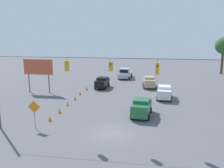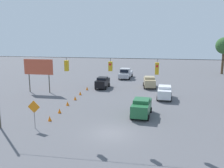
{
  "view_description": "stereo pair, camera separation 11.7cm",
  "coord_description": "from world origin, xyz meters",
  "px_view_note": "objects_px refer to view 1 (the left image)",
  "views": [
    {
      "loc": [
        -3.59,
        21.79,
        9.32
      ],
      "look_at": [
        1.17,
        -7.28,
        3.22
      ],
      "focal_mm": 40.0,
      "sensor_mm": 36.0,
      "label": 1
    },
    {
      "loc": [
        -3.7,
        21.77,
        9.32
      ],
      "look_at": [
        1.17,
        -7.28,
        3.22
      ],
      "focal_mm": 40.0,
      "sensor_mm": 36.0,
      "label": 2
    }
  ],
  "objects_px": {
    "overhead_signal_span": "(111,85)",
    "roadside_billboard": "(38,69)",
    "sedan_green_crossing_near": "(142,107)",
    "work_zone_sign": "(34,109)",
    "traffic_cone_nearest": "(50,118)",
    "pickup_truck_silver_withflow_deep": "(125,74)",
    "traffic_cone_third": "(67,103)",
    "sedan_black_withflow_far": "(102,82)",
    "traffic_cone_fifth": "(80,93)",
    "traffic_cone_farthest": "(87,88)",
    "sedan_white_oncoming_far": "(164,92)",
    "traffic_cone_fourth": "(75,98)",
    "sedan_tan_oncoming_deep": "(149,82)",
    "traffic_cone_second": "(60,111)",
    "tree_horizon_left": "(224,46)"
  },
  "relations": [
    {
      "from": "sedan_green_crossing_near",
      "to": "traffic_cone_fifth",
      "type": "xyz_separation_m",
      "value": [
        9.68,
        -8.21,
        -0.74
      ]
    },
    {
      "from": "traffic_cone_fourth",
      "to": "traffic_cone_farthest",
      "type": "xyz_separation_m",
      "value": [
        -0.03,
        -6.3,
        0.0
      ]
    },
    {
      "from": "traffic_cone_third",
      "to": "sedan_green_crossing_near",
      "type": "bearing_deg",
      "value": 165.54
    },
    {
      "from": "sedan_green_crossing_near",
      "to": "traffic_cone_fourth",
      "type": "bearing_deg",
      "value": -28.83
    },
    {
      "from": "sedan_black_withflow_far",
      "to": "traffic_cone_second",
      "type": "relative_size",
      "value": 7.04
    },
    {
      "from": "sedan_black_withflow_far",
      "to": "work_zone_sign",
      "type": "distance_m",
      "value": 19.29
    },
    {
      "from": "sedan_black_withflow_far",
      "to": "tree_horizon_left",
      "type": "height_order",
      "value": "tree_horizon_left"
    },
    {
      "from": "traffic_cone_nearest",
      "to": "roadside_billboard",
      "type": "relative_size",
      "value": 0.11
    },
    {
      "from": "sedan_tan_oncoming_deep",
      "to": "traffic_cone_farthest",
      "type": "relative_size",
      "value": 7.28
    },
    {
      "from": "tree_horizon_left",
      "to": "sedan_black_withflow_far",
      "type": "bearing_deg",
      "value": 38.39
    },
    {
      "from": "traffic_cone_third",
      "to": "traffic_cone_fourth",
      "type": "bearing_deg",
      "value": -92.88
    },
    {
      "from": "overhead_signal_span",
      "to": "pickup_truck_silver_withflow_deep",
      "type": "relative_size",
      "value": 4.08
    },
    {
      "from": "sedan_white_oncoming_far",
      "to": "traffic_cone_nearest",
      "type": "bearing_deg",
      "value": 42.51
    },
    {
      "from": "sedan_tan_oncoming_deep",
      "to": "sedan_white_oncoming_far",
      "type": "relative_size",
      "value": 0.99
    },
    {
      "from": "traffic_cone_second",
      "to": "traffic_cone_fourth",
      "type": "relative_size",
      "value": 1.0
    },
    {
      "from": "sedan_black_withflow_far",
      "to": "tree_horizon_left",
      "type": "relative_size",
      "value": 0.49
    },
    {
      "from": "pickup_truck_silver_withflow_deep",
      "to": "traffic_cone_nearest",
      "type": "relative_size",
      "value": 9.59
    },
    {
      "from": "traffic_cone_nearest",
      "to": "roadside_billboard",
      "type": "distance_m",
      "value": 14.46
    },
    {
      "from": "sedan_tan_oncoming_deep",
      "to": "pickup_truck_silver_withflow_deep",
      "type": "height_order",
      "value": "pickup_truck_silver_withflow_deep"
    },
    {
      "from": "traffic_cone_third",
      "to": "traffic_cone_fourth",
      "type": "height_order",
      "value": "same"
    },
    {
      "from": "sedan_black_withflow_far",
      "to": "traffic_cone_farthest",
      "type": "distance_m",
      "value": 3.02
    },
    {
      "from": "traffic_cone_nearest",
      "to": "roadside_billboard",
      "type": "height_order",
      "value": "roadside_billboard"
    },
    {
      "from": "sedan_tan_oncoming_deep",
      "to": "traffic_cone_second",
      "type": "relative_size",
      "value": 7.28
    },
    {
      "from": "work_zone_sign",
      "to": "traffic_cone_second",
      "type": "bearing_deg",
      "value": -97.53
    },
    {
      "from": "sedan_black_withflow_far",
      "to": "traffic_cone_fifth",
      "type": "height_order",
      "value": "sedan_black_withflow_far"
    },
    {
      "from": "sedan_green_crossing_near",
      "to": "work_zone_sign",
      "type": "distance_m",
      "value": 11.66
    },
    {
      "from": "pickup_truck_silver_withflow_deep",
      "to": "traffic_cone_third",
      "type": "distance_m",
      "value": 21.61
    },
    {
      "from": "sedan_tan_oncoming_deep",
      "to": "traffic_cone_third",
      "type": "distance_m",
      "value": 16.4
    },
    {
      "from": "traffic_cone_second",
      "to": "traffic_cone_third",
      "type": "bearing_deg",
      "value": -87.83
    },
    {
      "from": "overhead_signal_span",
      "to": "traffic_cone_farthest",
      "type": "height_order",
      "value": "overhead_signal_span"
    },
    {
      "from": "overhead_signal_span",
      "to": "roadside_billboard",
      "type": "xyz_separation_m",
      "value": [
        14.04,
        -14.9,
        -0.99
      ]
    },
    {
      "from": "traffic_cone_third",
      "to": "traffic_cone_fifth",
      "type": "distance_m",
      "value": 5.72
    },
    {
      "from": "sedan_tan_oncoming_deep",
      "to": "traffic_cone_nearest",
      "type": "distance_m",
      "value": 21.26
    },
    {
      "from": "sedan_green_crossing_near",
      "to": "tree_horizon_left",
      "type": "distance_m",
      "value": 36.93
    },
    {
      "from": "roadside_billboard",
      "to": "traffic_cone_second",
      "type": "bearing_deg",
      "value": 126.32
    },
    {
      "from": "overhead_signal_span",
      "to": "work_zone_sign",
      "type": "xyz_separation_m",
      "value": [
        7.72,
        -0.52,
        -2.8
      ]
    },
    {
      "from": "sedan_white_oncoming_far",
      "to": "traffic_cone_fifth",
      "type": "distance_m",
      "value": 12.56
    },
    {
      "from": "sedan_black_withflow_far",
      "to": "pickup_truck_silver_withflow_deep",
      "type": "xyz_separation_m",
      "value": [
        -2.82,
        -9.96,
        0.0
      ]
    },
    {
      "from": "pickup_truck_silver_withflow_deep",
      "to": "traffic_cone_third",
      "type": "height_order",
      "value": "pickup_truck_silver_withflow_deep"
    },
    {
      "from": "traffic_cone_nearest",
      "to": "traffic_cone_farthest",
      "type": "bearing_deg",
      "value": -90.37
    },
    {
      "from": "traffic_cone_third",
      "to": "work_zone_sign",
      "type": "xyz_separation_m",
      "value": [
        0.53,
        8.04,
        1.7
      ]
    },
    {
      "from": "traffic_cone_nearest",
      "to": "roadside_billboard",
      "type": "bearing_deg",
      "value": -60.45
    },
    {
      "from": "sedan_black_withflow_far",
      "to": "traffic_cone_third",
      "type": "height_order",
      "value": "sedan_black_withflow_far"
    },
    {
      "from": "traffic_cone_fifth",
      "to": "overhead_signal_span",
      "type": "bearing_deg",
      "value": 116.73
    },
    {
      "from": "sedan_white_oncoming_far",
      "to": "traffic_cone_fourth",
      "type": "relative_size",
      "value": 7.35
    },
    {
      "from": "pickup_truck_silver_withflow_deep",
      "to": "sedan_green_crossing_near",
      "type": "bearing_deg",
      "value": 100.81
    },
    {
      "from": "sedan_white_oncoming_far",
      "to": "work_zone_sign",
      "type": "relative_size",
      "value": 1.49
    },
    {
      "from": "sedan_green_crossing_near",
      "to": "traffic_cone_nearest",
      "type": "xyz_separation_m",
      "value": [
        9.61,
        3.37,
        -0.74
      ]
    },
    {
      "from": "traffic_cone_second",
      "to": "sedan_green_crossing_near",
      "type": "bearing_deg",
      "value": -176.14
    },
    {
      "from": "pickup_truck_silver_withflow_deep",
      "to": "traffic_cone_nearest",
      "type": "distance_m",
      "value": 27.32
    }
  ]
}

